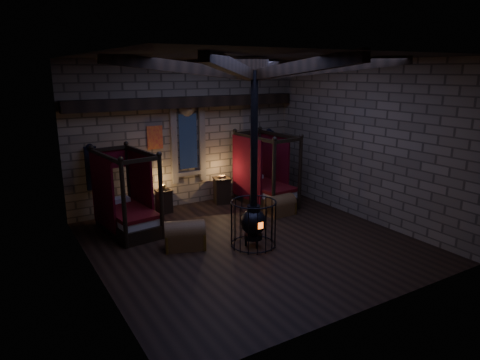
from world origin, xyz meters
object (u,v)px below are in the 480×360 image
trunk_left (185,236)px  trunk_right (280,206)px  stove (253,220)px  bed_left (127,212)px  bed_right (264,186)px

trunk_left → trunk_right: 3.31m
trunk_left → stove: (1.40, -0.69, 0.35)m
bed_left → trunk_left: bearing=-71.9°
stove → trunk_left: bearing=154.5°
bed_right → trunk_right: size_ratio=2.56×
bed_right → stove: size_ratio=0.52×
bed_right → trunk_left: (-3.46, -1.90, -0.23)m
trunk_left → stove: size_ratio=0.25×
trunk_right → stove: size_ratio=0.20×
bed_left → trunk_left: (0.80, -1.73, -0.21)m
bed_left → trunk_right: bed_left is taller
bed_right → stove: (-2.06, -2.59, 0.12)m
bed_left → stove: stove is taller
bed_left → stove: bearing=-54.6°
trunk_left → trunk_right: trunk_left is taller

